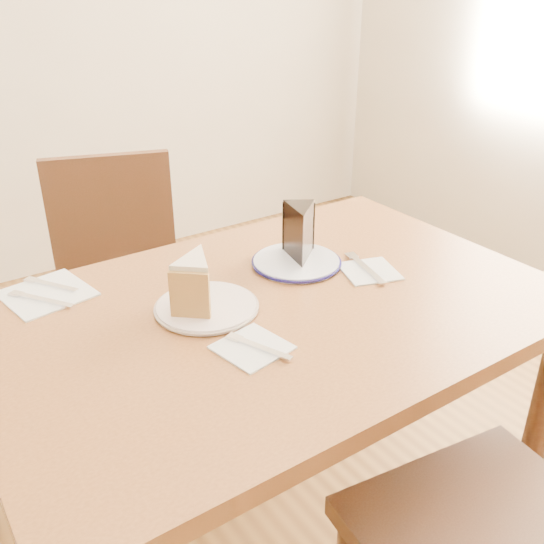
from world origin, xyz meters
The scene contains 13 objects.
table centered at (0.00, 0.00, 0.65)m, with size 1.20×0.80×0.75m.
chair_far centered at (-0.10, 0.67, 0.50)m, with size 0.56×0.56×0.89m.
plate_cream centered at (-0.13, 0.06, 0.76)m, with size 0.21×0.21×0.01m, color white.
plate_navy centered at (0.15, 0.12, 0.76)m, with size 0.20×0.20×0.01m, color white.
carrot_cake centered at (-0.14, 0.08, 0.81)m, with size 0.08×0.11×0.10m, color #EDE3C4, non-canonical shape.
chocolate_cake centered at (0.16, 0.13, 0.82)m, with size 0.08×0.11×0.12m, color black, non-canonical shape.
napkin_cream centered at (-0.13, -0.12, 0.75)m, with size 0.12×0.12×0.00m, color white.
napkin_navy centered at (0.26, 0.00, 0.75)m, with size 0.12×0.12×0.00m, color white.
napkin_spare centered at (-0.39, 0.31, 0.75)m, with size 0.17×0.17×0.00m, color white.
fork_cream centered at (-0.12, -0.13, 0.76)m, with size 0.01×0.14×0.00m, color silver.
knife_navy centered at (0.26, 0.01, 0.76)m, with size 0.02×0.17×0.00m, color silver.
fork_spare centered at (-0.37, 0.34, 0.76)m, with size 0.01×0.14×0.00m, color silver.
knife_spare centered at (-0.40, 0.28, 0.76)m, with size 0.01×0.16×0.00m, color silver.
Camera 1 is at (-0.63, -0.91, 1.39)m, focal length 40.00 mm.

